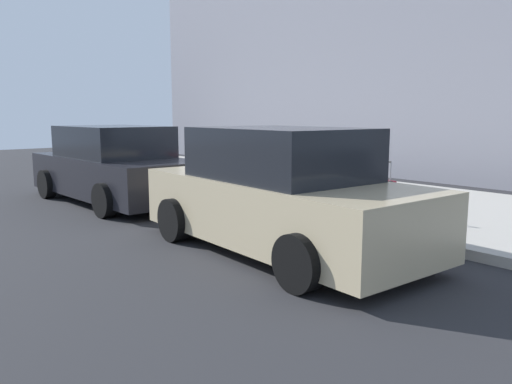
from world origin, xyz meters
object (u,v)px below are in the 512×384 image
suitcase_olive_4 (282,185)px  parked_car_beige_0 (280,195)px  bollard_post (203,168)px  suitcase_silver_2 (324,192)px  suitcase_red_3 (300,185)px  suitcase_maroon_0 (379,199)px  suitcase_teal_5 (265,185)px  suitcase_black_6 (247,181)px  suitcase_navy_1 (349,195)px  parked_car_charcoal_1 (114,167)px  fire_hydrant (226,171)px

suitcase_olive_4 → parked_car_beige_0: 3.25m
bollard_post → suitcase_silver_2: bearing=-178.2°
suitcase_olive_4 → parked_car_beige_0: bearing=135.9°
suitcase_red_3 → bollard_post: bearing=1.4°
suitcase_maroon_0 → bollard_post: (4.95, 0.11, 0.14)m
suitcase_olive_4 → suitcase_red_3: bearing=175.7°
suitcase_teal_5 → bollard_post: bollard_post is taller
suitcase_maroon_0 → suitcase_black_6: size_ratio=1.21×
suitcase_silver_2 → suitcase_black_6: suitcase_silver_2 is taller
suitcase_maroon_0 → suitcase_navy_1: 0.62m
suitcase_black_6 → suitcase_olive_4: bearing=178.0°
suitcase_navy_1 → bollard_post: bearing=1.3°
suitcase_silver_2 → suitcase_olive_4: (1.10, 0.00, 0.01)m
parked_car_beige_0 → parked_car_charcoal_1: size_ratio=0.95×
suitcase_teal_5 → suitcase_navy_1: bearing=178.2°
suitcase_red_3 → suitcase_navy_1: bearing=-178.8°
suitcase_maroon_0 → suitcase_black_6: (3.51, -0.04, -0.04)m
suitcase_olive_4 → parked_car_beige_0: size_ratio=0.19×
suitcase_silver_2 → suitcase_teal_5: (1.69, -0.05, -0.04)m
suitcase_olive_4 → suitcase_maroon_0: bearing=179.9°
parked_car_beige_0 → parked_car_charcoal_1: parked_car_beige_0 is taller
suitcase_red_3 → suitcase_teal_5: suitcase_red_3 is taller
suitcase_navy_1 → suitcase_silver_2: bearing=-1.7°
suitcase_navy_1 → parked_car_charcoal_1: size_ratio=0.19×
suitcase_maroon_0 → bollard_post: suitcase_maroon_0 is taller
fire_hydrant → parked_car_charcoal_1: (0.92, 2.28, 0.19)m
suitcase_navy_1 → suitcase_olive_4: bearing=-0.6°
suitcase_red_3 → suitcase_olive_4: 0.55m
fire_hydrant → parked_car_beige_0: size_ratio=0.18×
parked_car_beige_0 → bollard_post: bearing=-23.4°
suitcase_maroon_0 → suitcase_black_6: 3.51m
suitcase_red_3 → parked_car_charcoal_1: size_ratio=0.22×
parked_car_beige_0 → parked_car_charcoal_1: 5.16m
suitcase_navy_1 → suitcase_olive_4: size_ratio=1.06×
suitcase_olive_4 → suitcase_navy_1: bearing=179.4°
suitcase_teal_5 → parked_car_beige_0: size_ratio=0.18×
suitcase_navy_1 → bollard_post: (4.33, 0.10, 0.14)m
bollard_post → suitcase_navy_1: bearing=-178.7°
suitcase_navy_1 → suitcase_black_6: suitcase_navy_1 is taller
suitcase_teal_5 → parked_car_charcoal_1: 3.24m
suitcase_navy_1 → parked_car_charcoal_1: bearing=26.1°
suitcase_black_6 → parked_car_charcoal_1: size_ratio=0.17×
suitcase_teal_5 → suitcase_black_6: (0.59, 0.01, 0.03)m
suitcase_teal_5 → suitcase_black_6: size_ratio=0.98×
suitcase_red_3 → parked_car_beige_0: (-1.77, 2.21, 0.26)m
suitcase_silver_2 → parked_car_beige_0: 2.58m
suitcase_silver_2 → fire_hydrant: 3.02m
suitcase_silver_2 → bollard_post: bollard_post is taller
suitcase_black_6 → parked_car_beige_0: size_ratio=0.18×
fire_hydrant → bollard_post: (0.70, 0.15, 0.04)m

